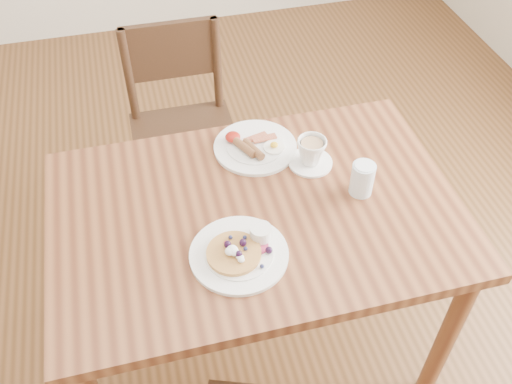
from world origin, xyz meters
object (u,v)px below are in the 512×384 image
chair_far (182,124)px  water_glass (362,179)px  dining_table (256,231)px  breakfast_plate (254,146)px  pancake_plate (240,251)px  teacup_saucer (311,153)px

chair_far → water_glass: chair_far is taller
dining_table → breakfast_plate: 0.29m
chair_far → water_glass: bearing=119.9°
pancake_plate → water_glass: size_ratio=2.56×
dining_table → water_glass: (0.32, -0.01, 0.15)m
breakfast_plate → teacup_saucer: size_ratio=1.93×
dining_table → water_glass: 0.36m
chair_far → pancake_plate: size_ratio=3.26×
teacup_saucer → water_glass: 0.19m
teacup_saucer → dining_table: bearing=-145.6°
dining_table → teacup_saucer: bearing=34.4°
pancake_plate → breakfast_plate: size_ratio=1.00×
teacup_saucer → water_glass: size_ratio=1.33×
dining_table → water_glass: size_ratio=11.40×
chair_far → water_glass: (0.44, -0.78, 0.31)m
pancake_plate → teacup_saucer: (0.30, 0.30, 0.03)m
chair_far → water_glass: 0.94m
breakfast_plate → water_glass: 0.38m
dining_table → chair_far: (-0.12, 0.77, -0.16)m
teacup_saucer → water_glass: bearing=-55.9°
breakfast_plate → teacup_saucer: bearing=-35.7°
dining_table → pancake_plate: bearing=-118.5°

